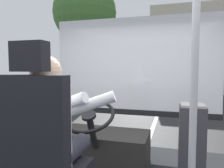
{
  "coord_description": "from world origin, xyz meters",
  "views": [
    {
      "loc": [
        0.61,
        -1.63,
        1.82
      ],
      "look_at": [
        -0.28,
        1.4,
        1.58
      ],
      "focal_mm": 34.62,
      "sensor_mm": 36.0,
      "label": 1
    }
  ],
  "objects": [
    {
      "name": "ground",
      "position": [
        0.0,
        8.8,
        -0.02
      ],
      "size": [
        18.0,
        44.0,
        0.06
      ],
      "color": "#2B2B2B"
    },
    {
      "name": "handrail_pole",
      "position": [
        0.72,
        -0.27,
        1.61
      ],
      "size": [
        0.04,
        0.04,
        1.98
      ],
      "color": "#B7B7BC",
      "rests_on": "bus_floor"
    },
    {
      "name": "driver_seat",
      "position": [
        -0.22,
        -0.42,
        1.21
      ],
      "size": [
        0.48,
        0.48,
        1.35
      ],
      "color": "black",
      "rests_on": "bus_floor"
    },
    {
      "name": "windshield_panel",
      "position": [
        0.0,
        1.62,
        1.67
      ],
      "size": [
        2.5,
        0.08,
        1.48
      ],
      "color": "white"
    },
    {
      "name": "steering_console",
      "position": [
        -0.22,
        0.83,
        0.85
      ],
      "size": [
        1.1,
        1.0,
        0.84
      ],
      "color": "#282623",
      "rests_on": "bus_floor"
    },
    {
      "name": "street_tree",
      "position": [
        -3.19,
        7.19,
        4.13
      ],
      "size": [
        2.72,
        2.72,
        5.54
      ],
      "color": "#4C3828",
      "rests_on": "ground"
    },
    {
      "name": "bus_driver",
      "position": [
        -0.22,
        -0.3,
        1.41
      ],
      "size": [
        0.81,
        0.56,
        0.79
      ],
      "color": "#282833",
      "rests_on": "driver_seat"
    },
    {
      "name": "fare_box",
      "position": [
        0.77,
        0.44,
        1.05
      ],
      "size": [
        0.23,
        0.25,
        0.87
      ],
      "color": "#333338",
      "rests_on": "bus_floor"
    }
  ]
}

